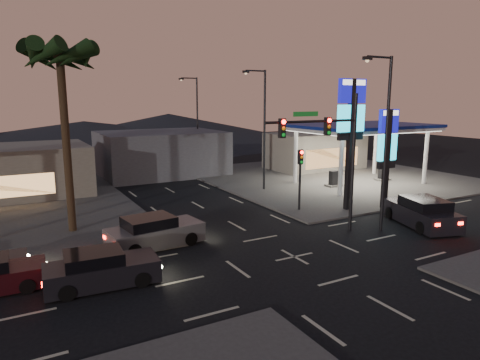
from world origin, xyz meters
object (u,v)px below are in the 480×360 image
pylon_sign_tall (351,118)px  car_lane_a_front (101,270)px  pylon_sign_short (387,144)px  gas_station (362,129)px  traffic_signal_mast (331,144)px  suv_station (421,213)px  car_lane_b_front (154,232)px

pylon_sign_tall → car_lane_a_front: (-17.53, -4.28, -5.69)m
pylon_sign_short → gas_station: bearing=56.3°
traffic_signal_mast → car_lane_a_front: (-12.79, -0.77, -4.52)m
traffic_signal_mast → suv_station: (6.22, -1.41, -4.40)m
pylon_sign_tall → pylon_sign_short: (2.50, -1.00, -1.74)m
pylon_sign_tall → suv_station: (1.47, -4.92, -5.57)m
traffic_signal_mast → car_lane_b_front: bearing=163.0°
car_lane_b_front → pylon_sign_short: bearing=-1.2°
car_lane_a_front → suv_station: size_ratio=0.84×
car_lane_a_front → car_lane_b_front: (3.45, 3.62, 0.06)m
pylon_sign_tall → gas_station: bearing=40.9°
gas_station → traffic_signal_mast: bearing=-140.7°
traffic_signal_mast → car_lane_a_front: bearing=-176.6°
pylon_sign_tall → traffic_signal_mast: (-4.74, -3.51, -1.17)m
pylon_sign_tall → traffic_signal_mast: pylon_sign_tall is taller
traffic_signal_mast → car_lane_a_front: traffic_signal_mast is taller
pylon_sign_short → car_lane_b_front: bearing=178.8°
gas_station → traffic_signal_mast: 15.82m
car_lane_b_front → suv_station: suv_station is taller
gas_station → pylon_sign_tall: size_ratio=1.36×
gas_station → pylon_sign_short: (-5.00, -7.50, -0.42)m
car_lane_a_front → gas_station: bearing=23.3°
car_lane_a_front → suv_station: bearing=-1.9°
gas_station → car_lane_a_front: size_ratio=2.55×
gas_station → pylon_sign_short: size_ratio=1.74×
pylon_sign_short → car_lane_b_front: pylon_sign_short is taller
gas_station → car_lane_b_front: (-21.58, -7.16, -4.31)m
car_lane_a_front → suv_station: suv_station is taller
pylon_sign_short → suv_station: bearing=-104.7°
pylon_sign_short → traffic_signal_mast: bearing=-160.9°
gas_station → car_lane_a_front: gas_station is taller
gas_station → car_lane_a_front: bearing=-156.7°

